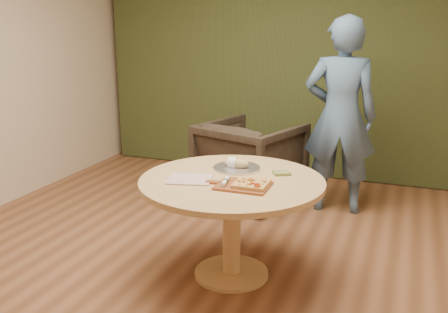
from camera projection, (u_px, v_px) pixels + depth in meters
room_shell at (194, 89)px, 3.24m from camera, size 5.04×6.04×2.84m
curtain at (295, 58)px, 5.86m from camera, size 4.80×0.14×2.78m
pedestal_table at (232, 198)px, 3.56m from camera, size 1.31×1.31×0.75m
pizza_paddle at (242, 186)px, 3.35m from camera, size 0.45×0.28×0.01m
flatbread_pizza at (251, 184)px, 3.33m from camera, size 0.22×0.22×0.04m
cutlery_roll at (225, 181)px, 3.38m from camera, size 0.06×0.20×0.03m
newspaper at (190, 179)px, 3.50m from camera, size 0.35×0.32×0.01m
serving_tray at (237, 168)px, 3.76m from camera, size 0.36×0.36×0.02m
bread_roll at (235, 163)px, 3.75m from camera, size 0.19×0.09×0.09m
green_packet at (282, 173)px, 3.62m from camera, size 0.15×0.14×0.02m
armchair at (251, 157)px, 5.17m from camera, size 1.11×1.08×0.92m
person_standing at (340, 117)px, 4.76m from camera, size 0.74×0.54×1.89m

